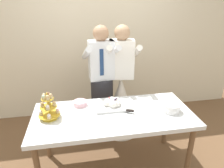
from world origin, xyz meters
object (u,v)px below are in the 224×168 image
dessert_table (113,119)px  round_cake (80,104)px  person_groom (102,90)px  person_bride (121,98)px  main_cake_tray (113,103)px  cupcake_stand (49,108)px  plate_stack (171,107)px

dessert_table → round_cake: bearing=146.5°
person_groom → person_bride: same height
dessert_table → main_cake_tray: 0.20m
dessert_table → cupcake_stand: size_ratio=5.90×
round_cake → person_groom: (0.33, 0.48, -0.06)m
cupcake_stand → round_cake: 0.40m
round_cake → plate_stack: bearing=-16.3°
main_cake_tray → person_bride: bearing=67.9°
person_groom → round_cake: bearing=-124.3°
cupcake_stand → main_cake_tray: cupcake_stand is taller
person_bride → main_cake_tray: bearing=-112.1°
main_cake_tray → round_cake: size_ratio=1.76×
dessert_table → plate_stack: 0.68m
dessert_table → person_bride: (0.25, 0.72, -0.12)m
main_cake_tray → person_groom: (-0.06, 0.56, -0.07)m
dessert_table → round_cake: round_cake is taller
cupcake_stand → plate_stack: 1.36m
main_cake_tray → person_groom: size_ratio=0.25×
cupcake_stand → person_bride: 1.21m
dessert_table → main_cake_tray: main_cake_tray is taller
cupcake_stand → round_cake: (0.33, 0.21, -0.10)m
cupcake_stand → round_cake: bearing=32.0°
main_cake_tray → round_cake: bearing=168.0°
person_groom → person_bride: bearing=-0.3°
person_groom → dessert_table: bearing=-87.1°
round_cake → person_groom: 0.58m
cupcake_stand → plate_stack: cupcake_stand is taller
plate_stack → dessert_table: bearing=174.8°
plate_stack → person_bride: bearing=118.1°
cupcake_stand → plate_stack: bearing=-3.9°
dessert_table → cupcake_stand: bearing=177.3°
round_cake → person_groom: size_ratio=0.14×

